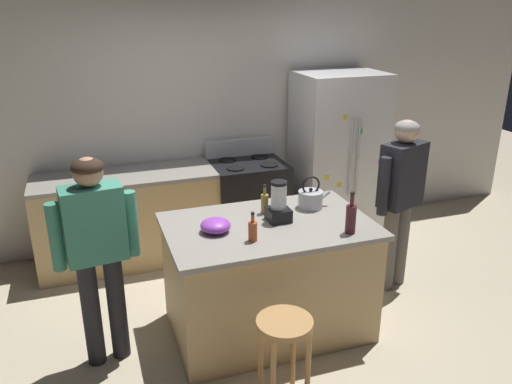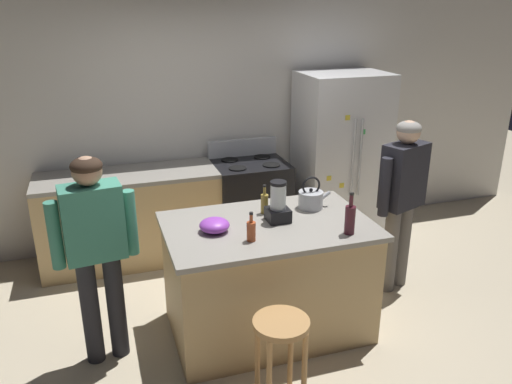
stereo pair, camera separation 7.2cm
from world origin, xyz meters
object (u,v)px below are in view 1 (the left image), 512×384
person_by_sink_right (401,190)px  bar_stool (284,340)px  refrigerator (337,156)px  tea_kettle (311,198)px  blender_appliance (279,204)px  bottle_wine (351,218)px  stove_range (248,203)px  mixing_bowl (216,226)px  kitchen_island (268,277)px  person_by_island_left (96,244)px  bottle_vinegar (265,203)px  bottle_cooking_sauce (253,230)px

person_by_sink_right → bar_stool: person_by_sink_right is taller
refrigerator → tea_kettle: (-0.92, -1.30, 0.10)m
blender_appliance → bottle_wine: blender_appliance is taller
stove_range → mixing_bowl: stove_range is taller
bar_stool → mixing_bowl: bearing=104.9°
kitchen_island → bar_stool: size_ratio=2.40×
refrigerator → person_by_island_left: size_ratio=1.16×
kitchen_island → bar_stool: kitchen_island is taller
refrigerator → bottle_wine: bearing=-114.9°
kitchen_island → mixing_bowl: size_ratio=7.07×
bottle_wine → mixing_bowl: bearing=160.1°
kitchen_island → bottle_vinegar: bearing=78.9°
person_by_island_left → tea_kettle: size_ratio=5.69×
person_by_sink_right → blender_appliance: bearing=-169.8°
bottle_wine → mixing_bowl: 0.98m
blender_appliance → bottle_vinegar: size_ratio=1.35×
blender_appliance → bottle_vinegar: 0.19m
kitchen_island → tea_kettle: (0.43, 0.20, 0.54)m
stove_range → tea_kettle: size_ratio=4.03×
kitchen_island → bottle_vinegar: size_ratio=6.64×
blender_appliance → tea_kettle: blender_appliance is taller
person_by_sink_right → bottle_cooking_sauce: person_by_sink_right is taller
blender_appliance → bottle_wine: size_ratio=1.01×
person_by_sink_right → bottle_vinegar: size_ratio=6.69×
person_by_island_left → bottle_cooking_sauce: bearing=-14.4°
person_by_island_left → mixing_bowl: size_ratio=7.06×
blender_appliance → refrigerator: bearing=49.2°
stove_range → bottle_vinegar: size_ratio=4.70×
blender_appliance → mixing_bowl: 0.52m
mixing_bowl → tea_kettle: bearing=13.6°
stove_range → refrigerator: bearing=-1.4°
stove_range → person_by_island_left: 2.23m
kitchen_island → blender_appliance: blender_appliance is taller
bar_stool → blender_appliance: blender_appliance is taller
stove_range → bottle_wine: bottle_wine is taller
kitchen_island → mixing_bowl: mixing_bowl is taller
person_by_island_left → bottle_wine: person_by_island_left is taller
person_by_sink_right → bottle_vinegar: (-1.29, -0.05, 0.06)m
mixing_bowl → person_by_island_left: bearing=177.2°
refrigerator → stove_range: bearing=178.6°
bar_stool → kitchen_island: bearing=76.4°
person_by_island_left → person_by_sink_right: size_ratio=0.99×
bottle_wine → tea_kettle: (-0.07, 0.54, -0.04)m
mixing_bowl → refrigerator: bearing=40.4°
kitchen_island → tea_kettle: size_ratio=5.69×
kitchen_island → stove_range: (0.33, 1.52, 0.01)m
person_by_sink_right → blender_appliance: size_ratio=4.96×
stove_range → bottle_vinegar: bearing=-102.4°
tea_kettle → blender_appliance: bearing=-154.6°
person_by_sink_right → bottle_vinegar: person_by_sink_right is taller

